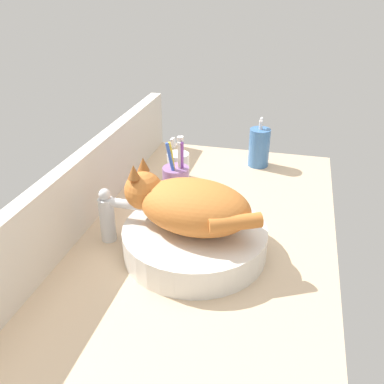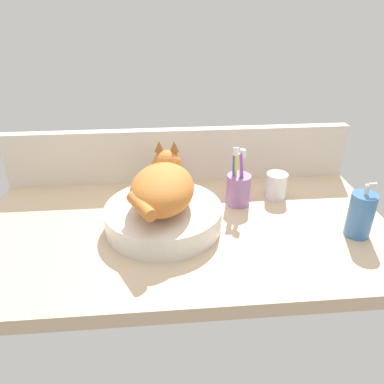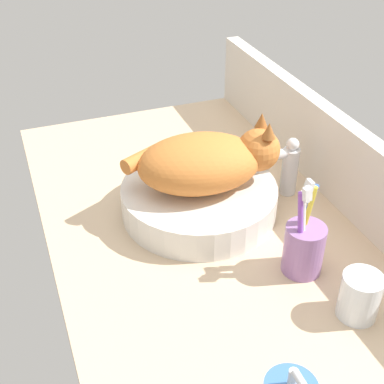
{
  "view_description": "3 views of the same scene",
  "coord_description": "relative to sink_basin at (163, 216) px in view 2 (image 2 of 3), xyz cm",
  "views": [
    {
      "loc": [
        -84.25,
        -19.07,
        58.04
      ],
      "look_at": [
        2.88,
        2.98,
        10.45
      ],
      "focal_mm": 40.0,
      "sensor_mm": 36.0,
      "label": 1
    },
    {
      "loc": [
        -6.25,
        -88.77,
        58.47
      ],
      "look_at": [
        1.39,
        -2.36,
        11.95
      ],
      "focal_mm": 35.0,
      "sensor_mm": 36.0,
      "label": 2
    },
    {
      "loc": [
        78.58,
        -33.54,
        67.27
      ],
      "look_at": [
        1.72,
        -4.63,
        11.34
      ],
      "focal_mm": 50.0,
      "sensor_mm": 36.0,
      "label": 3
    }
  ],
  "objects": [
    {
      "name": "cat",
      "position": [
        0.11,
        1.36,
        9.02
      ],
      "size": [
        20.26,
        31.8,
        14.0
      ],
      "color": "#CC7533",
      "rests_on": "sink_basin"
    },
    {
      "name": "toothbrush_cup",
      "position": [
        23.2,
        10.61,
        2.15
      ],
      "size": [
        7.33,
        7.33,
        18.68
      ],
      "color": "#996BA8",
      "rests_on": "ground_plane"
    },
    {
      "name": "soap_dispenser",
      "position": [
        52.16,
        -8.97,
        3.03
      ],
      "size": [
        6.68,
        6.68,
        15.71
      ],
      "color": "#3F72B2",
      "rests_on": "ground_plane"
    },
    {
      "name": "sink_basin",
      "position": [
        0.0,
        0.0,
        0.0
      ],
      "size": [
        32.37,
        32.37,
        6.53
      ],
      "primitive_type": "cylinder",
      "color": "silver",
      "rests_on": "ground_plane"
    },
    {
      "name": "faucet",
      "position": [
        0.03,
        19.55,
        4.04
      ],
      "size": [
        3.6,
        11.8,
        13.6
      ],
      "color": "silver",
      "rests_on": "ground_plane"
    },
    {
      "name": "ground_plane",
      "position": [
        6.37,
        -0.43,
        -5.26
      ],
      "size": [
        115.55,
        63.49,
        4.0
      ],
      "primitive_type": "cube",
      "color": "#D1B28E"
    },
    {
      "name": "backsplash_panel",
      "position": [
        6.37,
        29.51,
        5.93
      ],
      "size": [
        115.55,
        3.6,
        18.38
      ],
      "primitive_type": "cube",
      "color": "silver",
      "rests_on": "ground_plane"
    },
    {
      "name": "water_glass",
      "position": [
        36.12,
        13.69,
        0.3
      ],
      "size": [
        6.74,
        6.74,
        8.24
      ],
      "color": "white",
      "rests_on": "ground_plane"
    }
  ]
}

